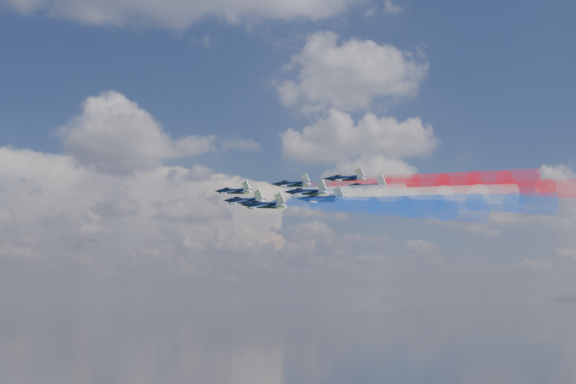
{
  "coord_description": "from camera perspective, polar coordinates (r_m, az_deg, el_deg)",
  "views": [
    {
      "loc": [
        -17.25,
        -176.9,
        143.46
      ],
      "look_at": [
        -10.95,
        -19.94,
        169.24
      ],
      "focal_mm": 41.06,
      "sensor_mm": 36.0,
      "label": 1
    }
  ],
  "objects": [
    {
      "name": "trail_inner_right",
      "position": [
        155.95,
        8.37,
        0.67
      ],
      "size": [
        36.24,
        31.74,
        10.09
      ],
      "primitive_type": null,
      "rotation": [
        0.11,
        -0.29,
        0.85
      ],
      "color": "red"
    },
    {
      "name": "jet_center_third",
      "position": [
        154.33,
        1.64,
        -0.01
      ],
      "size": [
        17.06,
        16.84,
        7.78
      ],
      "primitive_type": null,
      "rotation": [
        0.11,
        -0.29,
        0.85
      ],
      "color": "black"
    },
    {
      "name": "jet_inner_right",
      "position": [
        171.04,
        0.37,
        0.69
      ],
      "size": [
        17.06,
        16.84,
        7.78
      ],
      "primitive_type": null,
      "rotation": [
        0.11,
        -0.29,
        0.85
      ],
      "color": "black"
    },
    {
      "name": "jet_outer_left",
      "position": [
        141.66,
        -2.07,
        -1.14
      ],
      "size": [
        17.06,
        16.84,
        7.78
      ],
      "primitive_type": null,
      "rotation": [
        0.11,
        -0.29,
        0.85
      ],
      "color": "black"
    },
    {
      "name": "trail_center_third",
      "position": [
        139.96,
        10.72,
        -0.11
      ],
      "size": [
        36.24,
        31.74,
        10.09
      ],
      "primitive_type": null,
      "rotation": [
        0.11,
        -0.29,
        0.85
      ],
      "color": "white"
    },
    {
      "name": "trail_rear_right",
      "position": [
        144.9,
        16.01,
        0.37
      ],
      "size": [
        36.24,
        31.74,
        10.09
      ],
      "primitive_type": null,
      "rotation": [
        0.11,
        -0.29,
        0.85
      ],
      "color": "red"
    },
    {
      "name": "jet_lead",
      "position": [
        170.71,
        -4.72,
        0.07
      ],
      "size": [
        17.06,
        16.84,
        7.78
      ],
      "primitive_type": null,
      "rotation": [
        0.11,
        -0.29,
        0.85
      ],
      "color": "black"
    },
    {
      "name": "trail_outer_right",
      "position": [
        158.3,
        13.35,
        1.18
      ],
      "size": [
        36.24,
        31.74,
        10.09
      ],
      "primitive_type": null,
      "rotation": [
        0.11,
        -0.29,
        0.85
      ],
      "color": "red"
    },
    {
      "name": "trail_outer_left",
      "position": [
        125.92,
        7.53,
        -1.4
      ],
      "size": [
        36.24,
        31.74,
        10.09
      ],
      "primitive_type": null,
      "rotation": [
        0.11,
        -0.29,
        0.85
      ],
      "color": "blue"
    },
    {
      "name": "trail_rear_left",
      "position": [
        129.8,
        12.93,
        -0.8
      ],
      "size": [
        36.24,
        31.74,
        10.09
      ],
      "primitive_type": null,
      "rotation": [
        0.11,
        -0.29,
        0.85
      ],
      "color": "blue"
    },
    {
      "name": "trail_inner_left",
      "position": [
        138.24,
        4.75,
        -0.97
      ],
      "size": [
        36.24,
        31.74,
        10.09
      ],
      "primitive_type": null,
      "rotation": [
        0.11,
        -0.29,
        0.85
      ],
      "color": "blue"
    },
    {
      "name": "trail_lead",
      "position": [
        153.56,
        2.82,
        -0.02
      ],
      "size": [
        36.24,
        31.74,
        10.09
      ],
      "primitive_type": null,
      "rotation": [
        0.11,
        -0.29,
        0.85
      ],
      "color": "white"
    },
    {
      "name": "jet_rear_left",
      "position": [
        143.45,
        2.97,
        -0.62
      ],
      "size": [
        17.06,
        16.84,
        7.78
      ],
      "primitive_type": null,
      "rotation": [
        0.11,
        -0.29,
        0.85
      ],
      "color": "black"
    },
    {
      "name": "jet_inner_left",
      "position": [
        154.85,
        -3.77,
        -0.77
      ],
      "size": [
        17.06,
        16.84,
        7.78
      ],
      "primitive_type": null,
      "rotation": [
        0.11,
        -0.29,
        0.85
      ],
      "color": "black"
    },
    {
      "name": "jet_rear_right",
      "position": [
        157.11,
        6.71,
        0.43
      ],
      "size": [
        17.06,
        16.84,
        7.78
      ],
      "primitive_type": null,
      "rotation": [
        0.11,
        -0.29,
        0.85
      ],
      "color": "black"
    },
    {
      "name": "jet_outer_right",
      "position": [
        171.43,
        5.0,
        1.17
      ],
      "size": [
        17.06,
        16.84,
        7.78
      ],
      "primitive_type": null,
      "rotation": [
        0.11,
        -0.29,
        0.85
      ],
      "color": "black"
    }
  ]
}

